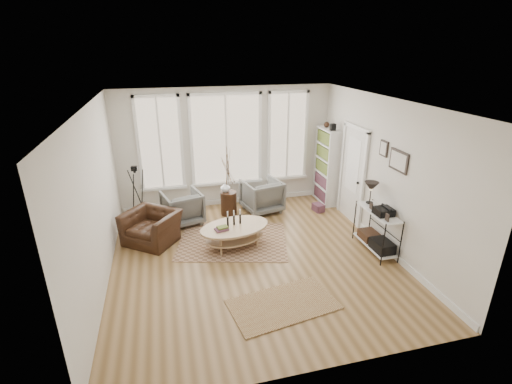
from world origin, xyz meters
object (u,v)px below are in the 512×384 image
object	(u,v)px
coffee_table	(234,231)
accent_chair	(152,227)
armchair_right	(262,196)
side_table	(228,184)
bookcase	(326,166)
armchair_left	(182,208)
low_shelf	(377,227)

from	to	relation	value
coffee_table	accent_chair	world-z (taller)	accent_chair
armchair_right	side_table	distance (m)	0.90
bookcase	accent_chair	size ratio (longest dim) A/B	2.05
coffee_table	armchair_right	bearing A→B (deg)	57.40
bookcase	accent_chair	world-z (taller)	bookcase
accent_chair	armchair_right	bearing A→B (deg)	57.02
bookcase	armchair_left	size ratio (longest dim) A/B	2.50
low_shelf	armchair_left	xyz separation A→B (m)	(-3.57, 2.15, -0.14)
low_shelf	armchair_right	bearing A→B (deg)	125.20
bookcase	coffee_table	xyz separation A→B (m)	(-2.70, -1.69, -0.61)
coffee_table	bookcase	bearing A→B (deg)	32.15
armchair_left	bookcase	bearing A→B (deg)	170.69
low_shelf	side_table	distance (m)	3.43
armchair_right	armchair_left	bearing A→B (deg)	-6.41
bookcase	low_shelf	size ratio (longest dim) A/B	1.58
low_shelf	bookcase	bearing A→B (deg)	88.72
armchair_left	low_shelf	bearing A→B (deg)	133.81
accent_chair	side_table	bearing A→B (deg)	65.03
accent_chair	bookcase	bearing A→B (deg)	51.48
bookcase	side_table	bearing A→B (deg)	-176.31
coffee_table	accent_chair	distance (m)	1.71
low_shelf	coffee_table	bearing A→B (deg)	162.64
armchair_left	armchair_right	size ratio (longest dim) A/B	0.95
armchair_left	side_table	bearing A→B (deg)	175.46
bookcase	armchair_left	bearing A→B (deg)	-174.22
low_shelf	coffee_table	xyz separation A→B (m)	(-2.64, 0.83, -0.16)
coffee_table	armchair_right	xyz separation A→B (m)	(0.98, 1.53, 0.05)
low_shelf	armchair_left	size ratio (longest dim) A/B	1.58
armchair_left	accent_chair	distance (m)	0.99
armchair_left	side_table	world-z (taller)	side_table
coffee_table	armchair_left	size ratio (longest dim) A/B	1.91
low_shelf	armchair_left	distance (m)	4.17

